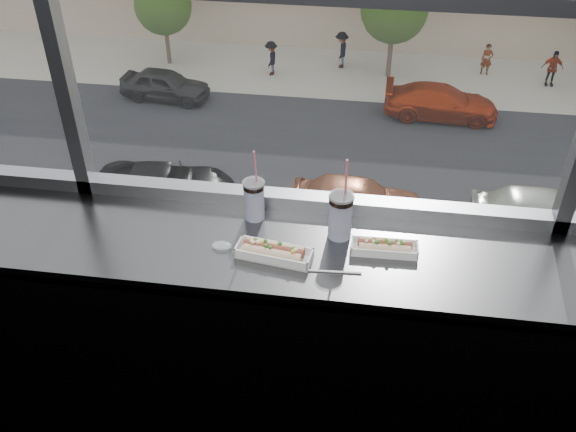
# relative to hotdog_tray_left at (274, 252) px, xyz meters

# --- Properties ---
(wall_back_lower) EXTENTS (6.00, 0.00, 6.00)m
(wall_back_lower) POSITION_rel_hotdog_tray_left_xyz_m (0.11, 0.35, -0.58)
(wall_back_lower) COLOR black
(wall_back_lower) RESTS_ON ground
(counter) EXTENTS (6.00, 0.55, 0.06)m
(counter) POSITION_rel_hotdog_tray_left_xyz_m (0.11, 0.07, -0.06)
(counter) COLOR #585858
(counter) RESTS_ON ground
(counter_fascia) EXTENTS (6.00, 0.04, 1.04)m
(counter_fascia) POSITION_rel_hotdog_tray_left_xyz_m (0.11, -0.18, -0.58)
(counter_fascia) COLOR #585858
(counter_fascia) RESTS_ON ground
(hotdog_tray_left) EXTENTS (0.30, 0.14, 0.07)m
(hotdog_tray_left) POSITION_rel_hotdog_tray_left_xyz_m (0.00, 0.00, 0.00)
(hotdog_tray_left) COLOR white
(hotdog_tray_left) RESTS_ON counter
(hotdog_tray_right) EXTENTS (0.26, 0.09, 0.06)m
(hotdog_tray_right) POSITION_rel_hotdog_tray_left_xyz_m (0.42, 0.09, -0.00)
(hotdog_tray_right) COLOR white
(hotdog_tray_right) RESTS_ON counter
(soda_cup_left) EXTENTS (0.09, 0.09, 0.33)m
(soda_cup_left) POSITION_rel_hotdog_tray_left_xyz_m (-0.12, 0.24, 0.07)
(soda_cup_left) COLOR white
(soda_cup_left) RESTS_ON counter
(soda_cup_right) EXTENTS (0.10, 0.10, 0.37)m
(soda_cup_right) POSITION_rel_hotdog_tray_left_xyz_m (0.24, 0.17, 0.08)
(soda_cup_right) COLOR white
(soda_cup_right) RESTS_ON counter
(loose_straw) EXTENTS (0.22, 0.02, 0.01)m
(loose_straw) POSITION_rel_hotdog_tray_left_xyz_m (0.23, -0.05, -0.03)
(loose_straw) COLOR white
(loose_straw) RESTS_ON counter
(wrapper) EXTENTS (0.09, 0.06, 0.02)m
(wrapper) POSITION_rel_hotdog_tray_left_xyz_m (-0.21, 0.03, -0.02)
(wrapper) COLOR silver
(wrapper) RESTS_ON counter
(street_asphalt) EXTENTS (80.00, 10.00, 0.06)m
(street_asphalt) POSITION_rel_hotdog_tray_left_xyz_m (0.11, 20.35, -12.10)
(street_asphalt) COLOR black
(street_asphalt) RESTS_ON plaza_ground
(far_sidewalk) EXTENTS (80.00, 6.00, 0.04)m
(far_sidewalk) POSITION_rel_hotdog_tray_left_xyz_m (0.11, 28.35, -12.11)
(far_sidewalk) COLOR gray
(far_sidewalk) RESTS_ON plaza_ground
(car_far_a) EXTENTS (2.92, 5.83, 1.87)m
(car_far_a) POSITION_rel_hotdog_tray_left_xyz_m (-9.19, 24.35, -11.13)
(car_far_a) COLOR black
(car_far_a) RESTS_ON street_asphalt
(car_near_b) EXTENTS (2.69, 5.71, 1.85)m
(car_near_b) POSITION_rel_hotdog_tray_left_xyz_m (-6.76, 16.35, -11.14)
(car_near_b) COLOR black
(car_near_b) RESTS_ON street_asphalt
(car_far_b) EXTENTS (2.53, 5.79, 1.91)m
(car_far_b) POSITION_rel_hotdog_tray_left_xyz_m (3.35, 24.35, -11.11)
(car_far_b) COLOR #991D00
(car_far_b) RESTS_ON street_asphalt
(car_near_c) EXTENTS (2.70, 6.27, 2.08)m
(car_near_c) POSITION_rel_hotdog_tray_left_xyz_m (0.09, 16.35, -11.03)
(car_near_c) COLOR #97502F
(car_near_c) RESTS_ON street_asphalt
(car_near_d) EXTENTS (2.87, 6.73, 2.23)m
(car_near_d) POSITION_rel_hotdog_tray_left_xyz_m (6.36, 16.35, -10.95)
(car_near_d) COLOR #AAB09E
(car_near_d) RESTS_ON street_asphalt
(pedestrian_b) EXTENTS (0.73, 0.98, 2.20)m
(pedestrian_b) POSITION_rel_hotdog_tray_left_xyz_m (-1.40, 29.09, -10.99)
(pedestrian_b) COLOR #66605B
(pedestrian_b) RESTS_ON far_sidewalk
(pedestrian_c) EXTENTS (0.83, 0.62, 1.86)m
(pedestrian_c) POSITION_rel_hotdog_tray_left_xyz_m (5.80, 29.28, -11.16)
(pedestrian_c) COLOR #66605B
(pedestrian_c) RESTS_ON far_sidewalk
(pedestrian_d) EXTENTS (0.93, 0.70, 2.09)m
(pedestrian_d) POSITION_rel_hotdog_tray_left_xyz_m (8.75, 28.42, -11.04)
(pedestrian_d) COLOR #66605B
(pedestrian_d) RESTS_ON far_sidewalk
(pedestrian_a) EXTENTS (0.68, 0.91, 2.04)m
(pedestrian_a) POSITION_rel_hotdog_tray_left_xyz_m (-4.78, 27.72, -11.07)
(pedestrian_a) COLOR #66605B
(pedestrian_a) RESTS_ON far_sidewalk
(tree_left) EXTENTS (2.84, 2.84, 4.43)m
(tree_left) POSITION_rel_hotdog_tray_left_xyz_m (-10.23, 28.35, -9.13)
(tree_left) COLOR #47382B
(tree_left) RESTS_ON far_sidewalk
(tree_center) EXTENTS (3.20, 3.20, 5.00)m
(tree_center) POSITION_rel_hotdog_tray_left_xyz_m (1.01, 28.35, -8.74)
(tree_center) COLOR #47382B
(tree_center) RESTS_ON far_sidewalk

